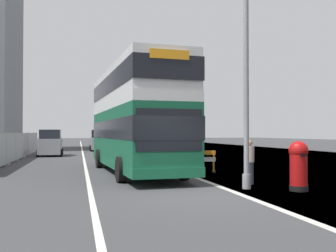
{
  "coord_description": "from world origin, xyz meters",
  "views": [
    {
      "loc": [
        -3.16,
        -11.13,
        1.89
      ],
      "look_at": [
        0.57,
        5.03,
        2.2
      ],
      "focal_mm": 41.36,
      "sensor_mm": 36.0,
      "label": 1
    }
  ],
  "objects": [
    {
      "name": "car_receding_far",
      "position": [
        -0.38,
        39.71,
        1.02
      ],
      "size": [
        1.92,
        4.18,
        2.15
      ],
      "color": "black",
      "rests_on": "ground"
    },
    {
      "name": "car_receding_mid",
      "position": [
        -1.04,
        30.93,
        1.04
      ],
      "size": [
        1.96,
        3.95,
        2.24
      ],
      "color": "gray",
      "rests_on": "ground"
    },
    {
      "name": "bare_tree_far_verge_mid",
      "position": [
        -12.19,
        42.39,
        2.2
      ],
      "size": [
        3.13,
        2.96,
        4.77
      ],
      "color": "#4C3D2D",
      "rests_on": "ground"
    },
    {
      "name": "roadworks_barrier",
      "position": [
        2.4,
        6.67,
        0.65
      ],
      "size": [
        1.75,
        0.75,
        1.05
      ],
      "color": "orange",
      "rests_on": "ground"
    },
    {
      "name": "pedestrian_at_kerb",
      "position": [
        3.03,
        2.19,
        0.82
      ],
      "size": [
        0.34,
        0.34,
        1.64
      ],
      "color": "#2D3342",
      "rests_on": "ground"
    },
    {
      "name": "ground",
      "position": [
        0.52,
        0.16,
        -0.05
      ],
      "size": [
        140.0,
        280.0,
        0.1
      ],
      "color": "#38383A"
    },
    {
      "name": "car_oncoming_near",
      "position": [
        -5.46,
        22.37,
        1.02
      ],
      "size": [
        1.97,
        3.93,
        2.18
      ],
      "color": "gray",
      "rests_on": "ground"
    },
    {
      "name": "lamppost_foreground",
      "position": [
        2.4,
        1.1,
        4.5
      ],
      "size": [
        0.29,
        0.7,
        9.49
      ],
      "color": "gray",
      "rests_on": "ground"
    },
    {
      "name": "double_decker_bus",
      "position": [
        -0.57,
        7.31,
        2.63
      ],
      "size": [
        3.43,
        11.57,
        4.93
      ],
      "color": "#145638",
      "rests_on": "ground"
    },
    {
      "name": "red_pillar_postbox",
      "position": [
        3.87,
        0.27,
        0.9
      ],
      "size": [
        0.63,
        0.63,
        1.64
      ],
      "color": "black",
      "rests_on": "ground"
    },
    {
      "name": "construction_site_fence",
      "position": [
        -7.33,
        18.29,
        0.94
      ],
      "size": [
        0.44,
        24.0,
        1.96
      ],
      "color": "#A8AAAD",
      "rests_on": "ground"
    }
  ]
}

